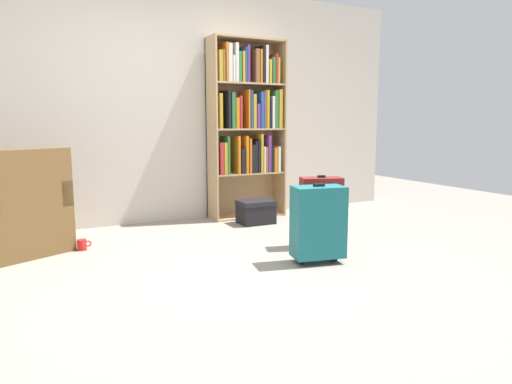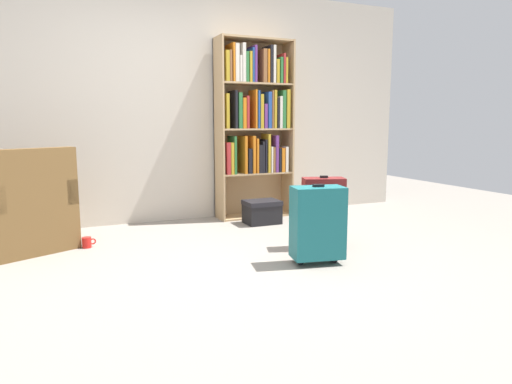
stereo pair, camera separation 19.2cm
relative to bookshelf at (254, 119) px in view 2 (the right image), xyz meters
name	(u,v)px [view 2 (the right image)]	position (x,y,z in m)	size (l,w,h in m)	color
ground_plane	(247,266)	(-0.82, -1.74, -1.15)	(10.18, 10.18, 0.00)	gray
back_wall	(180,105)	(-0.82, 0.23, 0.15)	(5.82, 0.10, 2.60)	beige
bookshelf	(254,119)	(0.00, 0.00, 0.00)	(0.88, 0.32, 2.04)	tan
armchair	(24,214)	(-2.42, -0.52, -0.83)	(0.93, 0.93, 0.90)	brown
mug	(87,242)	(-1.92, -0.67, -1.10)	(0.12, 0.08, 0.10)	red
storage_box	(262,211)	(-0.08, -0.39, -1.01)	(0.38, 0.29, 0.26)	black
suitcase_teal	(318,223)	(-0.28, -1.90, -0.81)	(0.44, 0.30, 0.64)	#19666B
suitcase_dark_red	(323,211)	(0.01, -1.51, -0.81)	(0.40, 0.29, 0.65)	maroon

